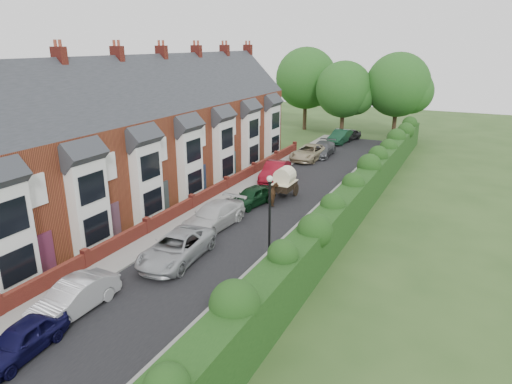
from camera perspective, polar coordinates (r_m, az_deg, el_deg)
ground at (r=22.70m, az=-10.73°, el=-12.12°), size 140.00×140.00×0.00m
road at (r=31.44m, az=0.43°, el=-2.91°), size 6.00×58.00×0.02m
pavement_hedge_side at (r=30.01m, az=7.53°, el=-4.03°), size 2.20×58.00×0.12m
pavement_house_side at (r=33.16m, az=-5.58°, el=-1.76°), size 1.70×58.00×0.12m
kerb_hedge_side at (r=30.32m, az=5.65°, el=-3.71°), size 0.18×58.00×0.13m
kerb_house_side at (r=32.77m, az=-4.38°, el=-1.97°), size 0.18×58.00×0.13m
hedge at (r=29.00m, az=11.02°, el=-1.76°), size 2.10×58.00×2.85m
terrace_row at (r=34.99m, az=-15.90°, el=6.20°), size 9.05×40.50×11.50m
garden_wall_row at (r=32.75m, az=-8.01°, el=-1.37°), size 0.35×40.35×1.10m
lamppost at (r=22.80m, az=1.71°, el=-2.45°), size 0.32×0.32×5.16m
tree_far_left at (r=57.75m, az=11.28°, el=12.29°), size 7.14×6.80×9.29m
tree_far_right at (r=58.42m, az=17.70°, el=12.45°), size 7.98×7.60×10.31m
tree_far_back at (r=62.28m, az=6.66°, el=13.75°), size 8.40×8.00×10.82m
car_navy at (r=20.18m, az=-27.23°, el=-16.08°), size 1.85×3.89×1.29m
car_silver_a at (r=21.97m, az=-21.82°, el=-12.15°), size 1.54×4.37×1.44m
car_silver_b at (r=25.23m, az=-9.92°, el=-6.90°), size 2.90×5.57×1.50m
car_white at (r=29.34m, az=-5.29°, el=-2.99°), size 2.52×5.43×1.54m
car_green at (r=33.12m, az=-0.49°, el=-0.53°), size 2.50×4.36×1.40m
car_red at (r=39.20m, az=2.41°, el=2.60°), size 2.36×5.05×1.60m
car_beige at (r=46.52m, az=6.66°, el=4.94°), size 2.95×5.61×1.50m
car_grey at (r=48.30m, az=8.27°, el=5.33°), size 2.25×5.06×1.44m
car_black at (r=56.80m, az=11.60°, el=7.00°), size 2.40×4.07×1.30m
horse at (r=33.27m, az=2.32°, el=-0.37°), size 1.46×1.94×1.49m
horse_cart at (r=34.76m, az=3.60°, el=1.50°), size 1.49×3.30×2.38m
car_extra_far at (r=54.96m, az=10.54°, el=6.84°), size 2.09×4.87×1.56m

